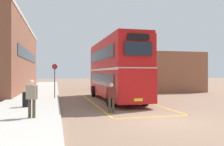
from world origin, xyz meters
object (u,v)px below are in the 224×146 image
object	(u,v)px
double_decker_bus	(115,69)
pedestrian_boarding	(111,96)
single_deck_bus	(118,77)
litter_bin	(26,99)
pedestrian_waiting_near	(32,96)
bus_stop_sign	(55,78)

from	to	relation	value
double_decker_bus	pedestrian_boarding	size ratio (longest dim) A/B	6.53
single_deck_bus	litter_bin	distance (m)	20.85
pedestrian_waiting_near	litter_bin	size ratio (longest dim) A/B	1.84
single_deck_bus	pedestrian_boarding	distance (m)	21.19
pedestrian_boarding	pedestrian_waiting_near	world-z (taller)	pedestrian_waiting_near
litter_bin	bus_stop_sign	bearing A→B (deg)	70.65
pedestrian_boarding	litter_bin	distance (m)	5.29
litter_bin	bus_stop_sign	size ratio (longest dim) A/B	0.34
pedestrian_waiting_near	bus_stop_sign	distance (m)	8.45
single_deck_bus	litter_bin	xyz separation A→B (m)	(-10.46, -18.01, -1.03)
bus_stop_sign	pedestrian_waiting_near	bearing A→B (deg)	-96.63
pedestrian_waiting_near	pedestrian_boarding	bearing A→B (deg)	17.97
single_deck_bus	pedestrian_boarding	bearing A→B (deg)	-105.76
pedestrian_waiting_near	bus_stop_sign	xyz separation A→B (m)	(0.97, 8.37, 0.66)
pedestrian_boarding	litter_bin	bearing A→B (deg)	153.20
pedestrian_boarding	pedestrian_waiting_near	bearing A→B (deg)	-162.03
single_deck_bus	bus_stop_sign	world-z (taller)	single_deck_bus
double_decker_bus	pedestrian_waiting_near	size ratio (longest dim) A/B	6.15
pedestrian_boarding	pedestrian_waiting_near	size ratio (longest dim) A/B	0.94
pedestrian_waiting_near	double_decker_bus	bearing A→B (deg)	50.48
double_decker_bus	single_deck_bus	xyz separation A→B (m)	(4.10, 14.80, -0.87)
single_deck_bus	double_decker_bus	bearing A→B (deg)	-105.50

